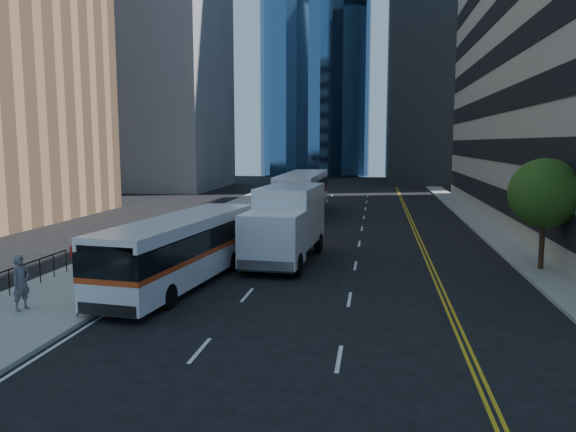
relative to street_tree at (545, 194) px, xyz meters
The scene contains 9 objects.
ground 12.58m from the street_tree, 138.37° to the right, with size 160.00×160.00×0.00m, color black.
sidewalk_west 26.11m from the street_tree, 138.92° to the left, with size 5.00×90.00×0.15m, color gray.
sidewalk_east 17.37m from the street_tree, 90.00° to the left, with size 2.00×90.00×0.15m, color gray.
midrise_west 59.14m from the street_tree, 130.06° to the left, with size 18.00×18.00×35.00m, color gray.
street_tree is the anchor object (origin of this frame).
bus_front 16.42m from the street_tree, 162.76° to the right, with size 3.67×11.26×2.85m.
bus_rear 23.54m from the street_tree, 125.35° to the left, with size 2.99×13.35×3.44m.
box_truck 12.12m from the street_tree, behind, with size 3.19×7.95×3.73m.
pedestrian 22.04m from the street_tree, 153.92° to the right, with size 0.71×0.47×1.95m, color #595860.
Camera 1 is at (1.42, -18.89, 5.93)m, focal length 35.00 mm.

